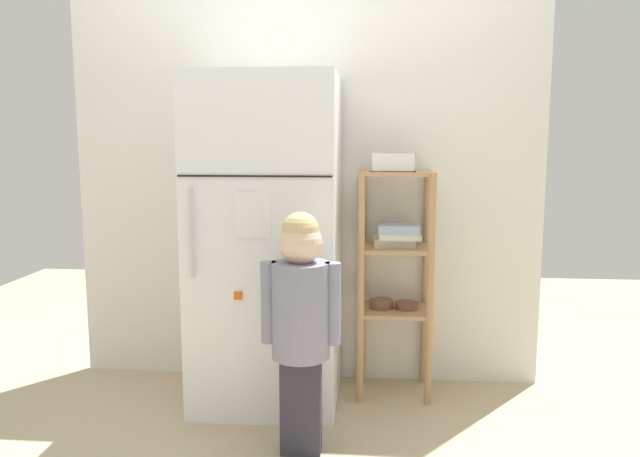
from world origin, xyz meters
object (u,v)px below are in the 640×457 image
Objects in this scene: refrigerator at (267,242)px; fruit_bin at (395,164)px; pantry_shelf_unit at (395,260)px; child_standing at (301,309)px.

refrigerator reaches higher than fruit_bin.
refrigerator reaches higher than pantry_shelf_unit.
child_standing is 4.75× the size of fruit_bin.
pantry_shelf_unit is at bearing 12.62° from refrigerator.
refrigerator is 1.40× the size of pantry_shelf_unit.
child_standing is 0.96m from fruit_bin.
refrigerator is 0.60m from child_standing.
fruit_bin is at bearing -158.17° from pantry_shelf_unit.
pantry_shelf_unit is at bearing 58.60° from child_standing.
pantry_shelf_unit is at bearing 21.83° from fruit_bin.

